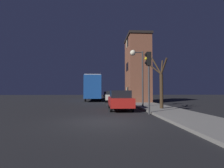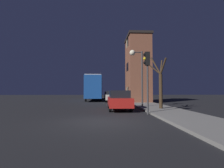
{
  "view_description": "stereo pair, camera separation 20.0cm",
  "coord_description": "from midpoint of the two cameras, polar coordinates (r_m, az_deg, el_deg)",
  "views": [
    {
      "loc": [
        -0.16,
        -8.91,
        1.55
      ],
      "look_at": [
        1.1,
        12.26,
        2.39
      ],
      "focal_mm": 28.0,
      "sensor_mm": 36.0,
      "label": 1
    },
    {
      "loc": [
        0.04,
        -8.92,
        1.55
      ],
      "look_at": [
        1.1,
        12.26,
        2.39
      ],
      "focal_mm": 28.0,
      "sensor_mm": 36.0,
      "label": 2
    }
  ],
  "objects": [
    {
      "name": "traffic_light",
      "position": [
        11.86,
        11.84,
        4.71
      ],
      "size": [
        0.43,
        0.24,
        4.14
      ],
      "color": "#38383A",
      "rests_on": "ground"
    },
    {
      "name": "ground_plane",
      "position": [
        9.05,
        -2.5,
        -12.12
      ],
      "size": [
        120.0,
        120.0,
        0.0
      ],
      "primitive_type": "plane",
      "color": "black"
    },
    {
      "name": "car_mid_lane",
      "position": [
        24.73,
        0.2,
        -3.95
      ],
      "size": [
        1.83,
        4.35,
        1.56
      ],
      "color": "beige",
      "rests_on": "ground"
    },
    {
      "name": "bare_tree",
      "position": [
        14.77,
        15.84,
        0.13
      ],
      "size": [
        1.43,
        1.71,
        4.28
      ],
      "color": "#382819",
      "rests_on": "sidewalk"
    },
    {
      "name": "car_far_lane",
      "position": [
        33.42,
        -0.92,
        -3.68
      ],
      "size": [
        1.78,
        4.27,
        1.4
      ],
      "color": "#B7BABF",
      "rests_on": "ground"
    },
    {
      "name": "bus",
      "position": [
        29.44,
        -5.49,
        -0.79
      ],
      "size": [
        2.45,
        11.12,
        3.9
      ],
      "color": "#194793",
      "rests_on": "ground"
    },
    {
      "name": "sidewalk",
      "position": [
        10.2,
        25.29,
        -10.39
      ],
      "size": [
        3.07,
        60.0,
        0.14
      ],
      "color": "slate",
      "rests_on": "ground"
    },
    {
      "name": "car_near_lane",
      "position": [
        14.38,
        2.68,
        -5.16
      ],
      "size": [
        1.74,
        4.66,
        1.59
      ],
      "color": "#B21E19",
      "rests_on": "ground"
    },
    {
      "name": "brick_building",
      "position": [
        24.27,
        8.57,
        4.99
      ],
      "size": [
        3.01,
        5.2,
        8.89
      ],
      "color": "brown",
      "rests_on": "sidewalk"
    },
    {
      "name": "streetlamp",
      "position": [
        16.37,
        8.31,
        6.82
      ],
      "size": [
        1.23,
        0.53,
        5.2
      ],
      "color": "#38383A",
      "rests_on": "sidewalk"
    }
  ]
}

